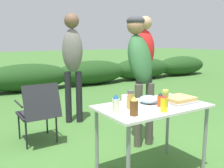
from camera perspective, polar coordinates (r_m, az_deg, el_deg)
The scene contains 16 objects.
shrub_hedge at distance 7.18m, azimuth -18.80°, elevation 1.43°, with size 14.40×0.90×0.74m.
folding_table at distance 2.54m, azimuth 9.22°, elevation -6.48°, with size 1.10×0.64×0.74m.
food_tray at distance 2.71m, azimuth 15.01°, elevation -3.43°, with size 0.34×0.29×0.06m.
plate_stack at distance 2.35m, azimuth -0.07°, elevation -5.39°, with size 0.20×0.20×0.03m, color white.
mixing_bowl at distance 2.59m, azimuth 8.44°, elevation -3.49°, with size 0.20×0.20×0.08m, color #99B2CC.
paper_cup_stack at distance 2.42m, azimuth 3.13°, elevation -3.90°, with size 0.08×0.08×0.11m, color white.
spice_jar at distance 2.34m, azimuth 4.28°, elevation -3.67°, with size 0.07×0.07×0.18m.
beer_bottle at distance 2.15m, azimuth 5.04°, elevation -5.11°, with size 0.07×0.07×0.17m.
mayo_bottle at distance 2.17m, azimuth 0.88°, elevation -4.79°, with size 0.06×0.06×0.18m.
hot_sauce_bottle at distance 2.47m, azimuth 10.98°, elevation -3.60°, with size 0.06×0.06×0.14m.
relish_jar at distance 2.43m, azimuth 12.09°, elevation -3.38°, with size 0.06×0.06×0.18m.
mustard_bottle at distance 2.30m, azimuth 11.80°, elevation -4.38°, with size 0.06×0.06×0.16m.
standing_person_in_red_jacket at distance 3.28m, azimuth 6.37°, elevation 5.04°, with size 0.37×0.50×1.70m.
standing_person_in_olive_jacket at distance 4.54m, azimuth 7.42°, elevation 6.41°, with size 0.43×0.40×1.79m.
standing_person_in_dark_puffer at distance 4.14m, azimuth -9.00°, elevation 6.25°, with size 0.40×0.36×1.80m.
camp_chair_near_hedge at distance 3.45m, azimuth -16.39°, elevation -5.70°, with size 0.49×0.59×0.83m.
Camera 1 is at (-1.62, -1.82, 1.38)m, focal length 40.00 mm.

